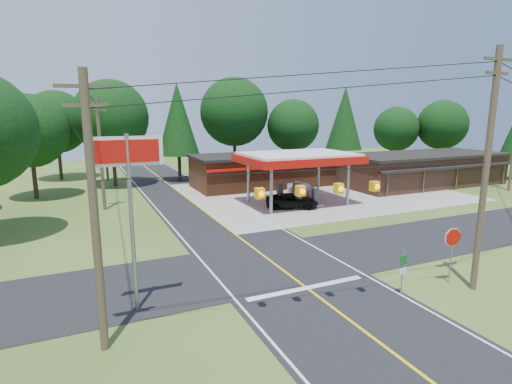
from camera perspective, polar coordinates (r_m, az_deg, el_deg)
name	(u,v)px	position (r m, az deg, el deg)	size (l,w,h in m)	color
ground	(274,264)	(23.42, 2.59, -10.21)	(120.00, 120.00, 0.00)	#395A1F
main_highway	(274,264)	(23.41, 2.60, -10.18)	(8.00, 120.00, 0.02)	black
cross_road	(274,264)	(23.41, 2.60, -10.17)	(70.00, 7.00, 0.02)	black
lane_center_yellow	(274,263)	(23.41, 2.60, -10.15)	(0.15, 110.00, 0.00)	yellow
gas_canopy	(298,159)	(37.77, 5.99, 4.65)	(10.60, 7.40, 4.88)	gray
convenience_store	(262,170)	(47.31, 0.91, 3.16)	(16.40, 7.55, 3.80)	brown
strip_building	(422,169)	(52.27, 22.58, 3.07)	(20.40, 8.75, 3.80)	black
utility_pole_near_right	(486,170)	(21.52, 30.02, 2.80)	(1.80, 0.30, 11.50)	#473828
utility_pole_near_left	(94,212)	(14.82, -22.12, -2.68)	(1.80, 0.30, 10.00)	#473828
utility_pole_far_left	(100,152)	(37.63, -21.33, 5.35)	(1.80, 0.30, 10.00)	#473828
utility_pole_north	(105,143)	(54.67, -20.73, 6.52)	(0.30, 0.30, 9.50)	#473828
overhead_beacons	(320,172)	(16.27, 9.17, 2.81)	(17.04, 2.04, 1.03)	black
treeline_backdrop	(182,123)	(44.75, -10.50, 9.68)	(70.27, 51.59, 13.30)	#332316
suv_car	(292,201)	(36.53, 5.15, -1.30)	(4.74, 4.74, 1.32)	black
sedan_car	(303,188)	(43.22, 6.68, 0.61)	(3.78, 3.78, 1.29)	white
big_stop_sign	(129,180)	(17.29, -17.67, 1.69)	(2.87, 0.18, 7.73)	gray
octagonal_stop_sign	(453,241)	(22.47, 26.30, -6.33)	(0.99, 0.21, 2.94)	gray
route_sign_post	(403,268)	(20.46, 20.27, -10.10)	(0.46, 0.11, 2.27)	gray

